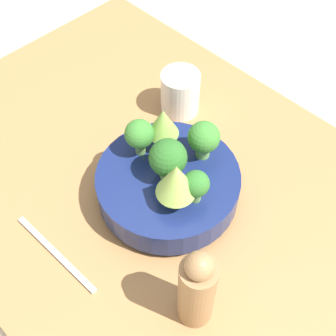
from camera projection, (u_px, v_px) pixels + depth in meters
ground_plane at (176, 208)px, 0.89m from camera, size 6.00×6.00×0.00m
table at (176, 203)px, 0.88m from camera, size 1.15×0.72×0.03m
bowl at (168, 185)px, 0.83m from camera, size 0.25×0.25×0.07m
romanesco_piece_near at (176, 180)px, 0.73m from camera, size 0.07×0.07×0.10m
romanesco_piece_far at (163, 124)px, 0.81m from camera, size 0.06×0.06×0.09m
broccoli_floret_back at (202, 137)px, 0.80m from camera, size 0.06×0.06×0.08m
broccoli_floret_left at (139, 135)px, 0.81m from camera, size 0.05×0.05×0.07m
broccoli_floret_right at (196, 185)px, 0.75m from camera, size 0.04×0.04×0.06m
broccoli_floret_center at (168, 159)px, 0.77m from camera, size 0.07×0.07×0.08m
cup at (180, 93)px, 0.97m from camera, size 0.08×0.08×0.09m
pepper_mill at (197, 289)px, 0.67m from camera, size 0.05×0.05×0.18m
fork at (56, 253)px, 0.79m from camera, size 0.20×0.02×0.01m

